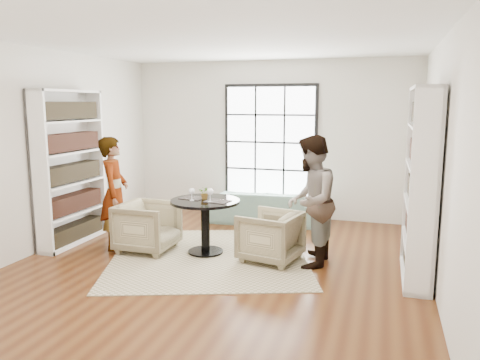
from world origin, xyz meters
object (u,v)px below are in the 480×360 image
(armchair_left, at_px, (148,227))
(wine_glass_right, at_px, (210,192))
(sofa, at_px, (265,207))
(person_right, at_px, (310,201))
(flower_centerpiece, at_px, (205,193))
(pedestal_table, at_px, (205,215))
(person_left, at_px, (114,193))
(armchair_right, at_px, (270,236))
(wine_glass_left, at_px, (192,192))

(armchair_left, bearing_deg, wine_glass_right, -88.91)
(sofa, height_order, person_right, person_right)
(sofa, bearing_deg, flower_centerpiece, 74.68)
(pedestal_table, bearing_deg, person_left, -174.49)
(armchair_right, bearing_deg, sofa, -151.50)
(wine_glass_left, bearing_deg, person_right, 1.96)
(pedestal_table, bearing_deg, armchair_left, -171.06)
(armchair_left, relative_size, person_right, 0.46)
(armchair_left, height_order, wine_glass_right, wine_glass_right)
(armchair_right, bearing_deg, wine_glass_right, -72.17)
(armchair_left, xyz_separation_m, wine_glass_right, (1.00, 0.01, 0.58))
(pedestal_table, xyz_separation_m, sofa, (0.38, 2.05, -0.29))
(wine_glass_left, height_order, wine_glass_right, wine_glass_right)
(sofa, bearing_deg, person_left, 46.46)
(armchair_left, relative_size, wine_glass_right, 4.02)
(pedestal_table, xyz_separation_m, person_left, (-1.42, -0.14, 0.27))
(pedestal_table, height_order, person_right, person_right)
(sofa, xyz_separation_m, armchair_right, (0.61, -2.09, 0.06))
(sofa, xyz_separation_m, person_right, (1.16, -2.09, 0.60))
(person_right, bearing_deg, wine_glass_left, -86.61)
(armchair_left, bearing_deg, sofa, -29.48)
(pedestal_table, distance_m, wine_glass_right, 0.41)
(person_left, bearing_deg, wine_glass_right, -109.38)
(armchair_right, relative_size, wine_glass_right, 3.85)
(sofa, bearing_deg, armchair_right, 102.26)
(person_right, bearing_deg, sofa, -149.55)
(person_left, bearing_deg, flower_centerpiece, -102.36)
(person_right, xyz_separation_m, flower_centerpiece, (-1.56, 0.09, 0.01))
(pedestal_table, distance_m, person_right, 1.57)
(armchair_right, distance_m, wine_glass_left, 1.30)
(pedestal_table, distance_m, armchair_left, 0.91)
(armchair_left, bearing_deg, armchair_right, -86.65)
(armchair_left, relative_size, person_left, 0.48)
(pedestal_table, xyz_separation_m, wine_glass_left, (-0.17, -0.10, 0.35))
(wine_glass_left, distance_m, wine_glass_right, 0.29)
(sofa, xyz_separation_m, flower_centerpiece, (-0.40, -2.00, 0.61))
(armchair_right, relative_size, wine_glass_left, 4.31)
(armchair_right, distance_m, wine_glass_right, 1.05)
(armchair_left, distance_m, armchair_right, 1.86)
(person_right, bearing_deg, wine_glass_right, -85.16)
(pedestal_table, relative_size, armchair_left, 1.24)
(armchair_right, xyz_separation_m, flower_centerpiece, (-1.01, 0.09, 0.55))
(armchair_left, relative_size, armchair_right, 1.05)
(sofa, relative_size, wine_glass_left, 11.14)
(person_right, bearing_deg, person_left, -86.70)
(sofa, xyz_separation_m, armchair_left, (-1.25, -2.18, 0.08))
(pedestal_table, relative_size, person_left, 0.59)
(sofa, bearing_deg, pedestal_table, 75.43)
(sofa, relative_size, wine_glass_right, 9.94)
(wine_glass_right, bearing_deg, armchair_right, 5.57)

